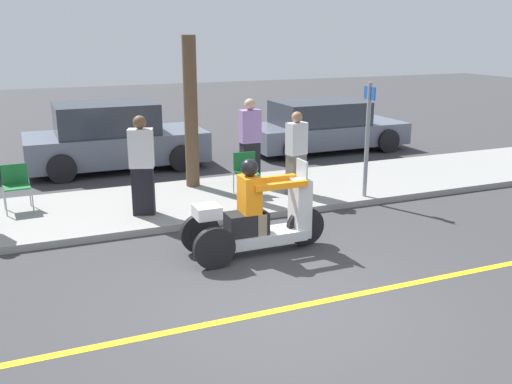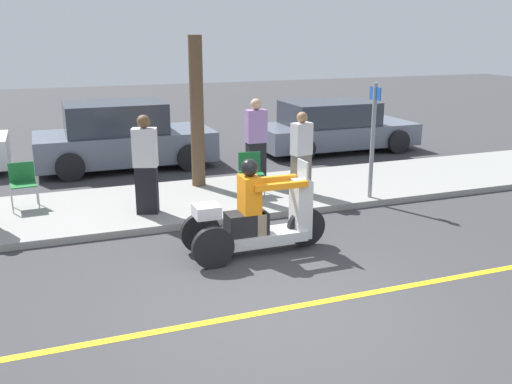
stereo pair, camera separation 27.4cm
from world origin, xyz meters
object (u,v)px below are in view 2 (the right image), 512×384
at_px(spectator_far_back, 256,143).
at_px(spectator_mid_group, 301,155).
at_px(folding_chair_set_back, 23,181).
at_px(motorcycle_trike, 256,220).
at_px(street_sign, 373,136).
at_px(parked_car_lot_right, 333,127).
at_px(spectator_with_child, 146,167).
at_px(tree_trunk, 197,112).
at_px(folding_chair_curbside, 250,169).
at_px(parked_car_lot_center, 122,137).

xyz_separation_m(spectator_far_back, spectator_mid_group, (0.51, -1.14, -0.07)).
bearing_deg(folding_chair_set_back, motorcycle_trike, -45.15).
xyz_separation_m(spectator_mid_group, street_sign, (1.15, -0.70, 0.41)).
xyz_separation_m(parked_car_lot_right, street_sign, (-1.71, -4.70, 0.66)).
relative_size(spectator_with_child, tree_trunk, 0.57).
bearing_deg(motorcycle_trike, spectator_mid_group, 51.90).
relative_size(folding_chair_set_back, parked_car_lot_right, 0.19).
xyz_separation_m(folding_chair_curbside, tree_trunk, (-0.78, 1.01, 1.02)).
height_order(spectator_far_back, spectator_mid_group, spectator_far_back).
xyz_separation_m(folding_chair_curbside, folding_chair_set_back, (-4.18, 0.63, 0.00)).
bearing_deg(parked_car_lot_right, parked_car_lot_center, 179.26).
relative_size(spectator_mid_group, parked_car_lot_center, 0.39).
bearing_deg(tree_trunk, street_sign, -35.52).
xyz_separation_m(motorcycle_trike, spectator_far_back, (1.31, 3.48, 0.45)).
xyz_separation_m(spectator_mid_group, parked_car_lot_right, (2.86, 4.00, -0.25)).
relative_size(spectator_mid_group, folding_chair_set_back, 1.98).
bearing_deg(parked_car_lot_center, tree_trunk, -66.77).
distance_m(spectator_with_child, tree_trunk, 2.13).
bearing_deg(tree_trunk, spectator_mid_group, -38.10).
height_order(spectator_far_back, street_sign, street_sign).
relative_size(motorcycle_trike, folding_chair_curbside, 2.70).
xyz_separation_m(spectator_far_back, street_sign, (1.67, -1.85, 0.34)).
bearing_deg(motorcycle_trike, folding_chair_set_back, 134.85).
xyz_separation_m(motorcycle_trike, spectator_with_child, (-1.23, 2.17, 0.44)).
height_order(folding_chair_curbside, street_sign, street_sign).
bearing_deg(tree_trunk, parked_car_lot_center, 113.23).
xyz_separation_m(folding_chair_set_back, tree_trunk, (3.39, 0.38, 1.02)).
height_order(spectator_with_child, parked_car_lot_center, spectator_with_child).
height_order(spectator_mid_group, folding_chair_curbside, spectator_mid_group).
bearing_deg(folding_chair_curbside, motorcycle_trike, -108.48).
distance_m(spectator_mid_group, tree_trunk, 2.31).
xyz_separation_m(spectator_far_back, folding_chair_set_back, (-4.60, -0.18, -0.35)).
distance_m(motorcycle_trike, parked_car_lot_right, 7.88).
height_order(motorcycle_trike, spectator_far_back, spectator_far_back).
bearing_deg(spectator_far_back, folding_chair_set_back, -177.79).
relative_size(spectator_far_back, spectator_mid_group, 1.09).
xyz_separation_m(spectator_with_child, parked_car_lot_right, (5.92, 4.16, -0.31)).
relative_size(motorcycle_trike, spectator_far_back, 1.25).
bearing_deg(spectator_with_child, folding_chair_curbside, 13.25).
height_order(motorcycle_trike, tree_trunk, tree_trunk).
distance_m(parked_car_lot_center, parked_car_lot_right, 5.75).
xyz_separation_m(spectator_with_child, folding_chair_set_back, (-2.05, 1.13, -0.34)).
distance_m(spectator_with_child, parked_car_lot_right, 7.24).
height_order(folding_chair_set_back, parked_car_lot_right, parked_car_lot_right).
bearing_deg(street_sign, folding_chair_curbside, 153.44).
distance_m(folding_chair_set_back, parked_car_lot_right, 8.53).
relative_size(spectator_mid_group, street_sign, 0.74).
bearing_deg(motorcycle_trike, folding_chair_curbside, 71.52).
height_order(folding_chair_curbside, folding_chair_set_back, same).
distance_m(motorcycle_trike, street_sign, 3.49).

